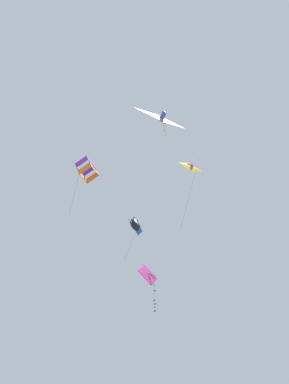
{
  "coord_description": "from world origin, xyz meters",
  "views": [
    {
      "loc": [
        -21.34,
        -0.01,
        6.23
      ],
      "look_at": [
        1.1,
        -1.72,
        26.74
      ],
      "focal_mm": 33.19,
      "sensor_mm": 36.0,
      "label": 1
    }
  ],
  "objects_px": {
    "kite_delta_low_drifter": "(191,167)",
    "kite_box_upper_right": "(87,170)",
    "kite_fish_far_centre": "(135,225)",
    "kite_diamond_highest": "(148,275)",
    "kite_delta_near_left": "(161,118)"
  },
  "relations": [
    {
      "from": "kite_delta_low_drifter",
      "to": "kite_box_upper_right",
      "type": "xyz_separation_m",
      "value": [
        -1.06,
        9.36,
        -2.15
      ]
    },
    {
      "from": "kite_fish_far_centre",
      "to": "kite_diamond_highest",
      "type": "height_order",
      "value": "kite_fish_far_centre"
    },
    {
      "from": "kite_box_upper_right",
      "to": "kite_fish_far_centre",
      "type": "bearing_deg",
      "value": 171.84
    },
    {
      "from": "kite_delta_low_drifter",
      "to": "kite_diamond_highest",
      "type": "height_order",
      "value": "kite_delta_low_drifter"
    },
    {
      "from": "kite_box_upper_right",
      "to": "kite_fish_far_centre",
      "type": "relative_size",
      "value": 1.12
    },
    {
      "from": "kite_fish_far_centre",
      "to": "kite_delta_near_left",
      "type": "bearing_deg",
      "value": 48.72
    },
    {
      "from": "kite_box_upper_right",
      "to": "kite_delta_low_drifter",
      "type": "bearing_deg",
      "value": 126.8
    },
    {
      "from": "kite_fish_far_centre",
      "to": "kite_delta_near_left",
      "type": "relative_size",
      "value": 1.43
    },
    {
      "from": "kite_delta_near_left",
      "to": "kite_fish_far_centre",
      "type": "bearing_deg",
      "value": -105.42
    },
    {
      "from": "kite_diamond_highest",
      "to": "kite_delta_low_drifter",
      "type": "bearing_deg",
      "value": 84.4
    },
    {
      "from": "kite_box_upper_right",
      "to": "kite_delta_near_left",
      "type": "bearing_deg",
      "value": 76.02
    },
    {
      "from": "kite_delta_low_drifter",
      "to": "kite_box_upper_right",
      "type": "bearing_deg",
      "value": -16.02
    },
    {
      "from": "kite_box_upper_right",
      "to": "kite_fish_far_centre",
      "type": "distance_m",
      "value": 7.35
    },
    {
      "from": "kite_box_upper_right",
      "to": "kite_fish_far_centre",
      "type": "xyz_separation_m",
      "value": [
        5.64,
        -4.49,
        -1.41
      ]
    },
    {
      "from": "kite_delta_low_drifter",
      "to": "kite_diamond_highest",
      "type": "relative_size",
      "value": 1.8
    }
  ]
}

